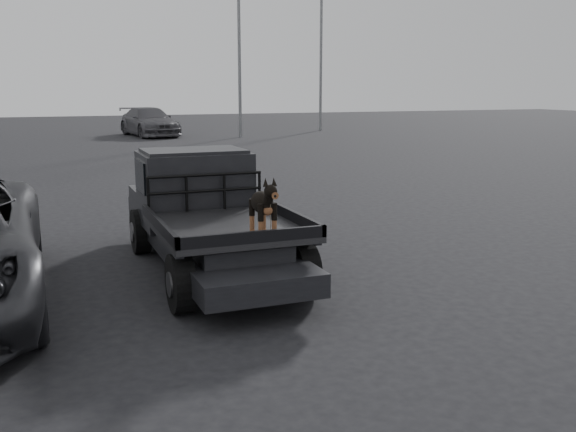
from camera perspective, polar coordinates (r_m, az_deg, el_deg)
name	(u,v)px	position (r m, az deg, el deg)	size (l,w,h in m)	color
ground	(239,314)	(8.17, -4.39, -8.65)	(120.00, 120.00, 0.00)	black
flatbed_ute	(210,242)	(9.95, -6.94, -2.28)	(2.00, 5.40, 0.92)	black
ute_cab	(194,176)	(10.69, -8.35, 3.55)	(1.72, 1.30, 0.88)	black
headache_rack	(206,193)	(9.99, -7.33, 2.08)	(1.80, 0.08, 0.55)	black
dog	(263,207)	(8.19, -2.26, 0.79)	(0.32, 0.60, 0.74)	black
distant_car_b	(149,122)	(38.64, -12.23, 8.18)	(2.30, 5.66, 1.64)	#4C4B50
floodlight_far	(321,9)	(42.89, 2.99, 17.90)	(1.08, 0.28, 14.17)	slate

